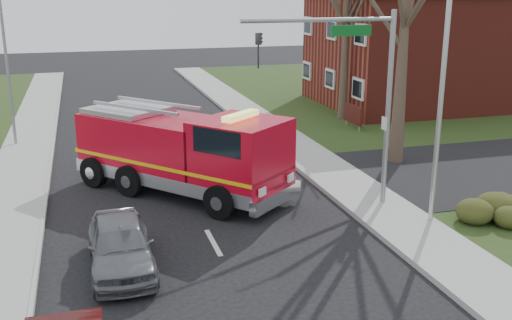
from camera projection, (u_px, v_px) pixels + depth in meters
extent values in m
plane|color=black|center=(213.00, 243.00, 18.23)|extent=(120.00, 120.00, 0.00)
cube|color=gray|center=(396.00, 219.00, 19.88)|extent=(2.40, 80.00, 0.15)
cube|color=maroon|center=(438.00, 51.00, 38.98)|extent=(15.00, 10.00, 7.00)
cube|color=silver|center=(330.00, 79.00, 37.36)|extent=(0.12, 1.40, 1.20)
cube|color=#41120F|center=(353.00, 114.00, 32.34)|extent=(0.12, 2.00, 1.00)
cylinder|color=gray|center=(359.00, 125.00, 31.73)|extent=(0.08, 0.08, 0.90)
cylinder|color=gray|center=(347.00, 119.00, 33.20)|extent=(0.08, 0.08, 0.90)
ellipsoid|color=#353E16|center=(488.00, 207.00, 19.58)|extent=(2.80, 2.00, 0.90)
cone|color=#403126|center=(404.00, 25.00, 24.66)|extent=(0.64, 0.64, 12.00)
cone|color=#403126|center=(346.00, 29.00, 33.57)|extent=(0.56, 0.56, 10.50)
cylinder|color=gray|center=(388.00, 112.00, 20.43)|extent=(0.18, 0.18, 6.80)
cylinder|color=gray|center=(320.00, 20.00, 18.86)|extent=(5.20, 0.14, 0.14)
cube|color=#0C591E|center=(351.00, 31.00, 19.26)|extent=(1.40, 0.06, 0.35)
imported|color=black|center=(259.00, 33.00, 18.42)|extent=(0.22, 0.18, 1.10)
cylinder|color=#B7BABF|center=(441.00, 98.00, 18.55)|extent=(0.16, 0.16, 8.40)
cylinder|color=gray|center=(8.00, 75.00, 28.34)|extent=(0.14, 0.14, 7.00)
cube|color=#BA081D|center=(154.00, 145.00, 23.03)|extent=(5.74, 6.07, 2.26)
cube|color=#BA081D|center=(241.00, 157.00, 20.82)|extent=(3.94, 3.94, 2.58)
cube|color=#B7BABF|center=(181.00, 173.00, 22.60)|extent=(7.55, 8.22, 0.48)
cube|color=#E5B20C|center=(180.00, 158.00, 22.43)|extent=(7.56, 8.23, 0.13)
cube|color=black|center=(270.00, 139.00, 19.96)|extent=(1.98, 1.69, 0.91)
cube|color=#E5D866|center=(241.00, 116.00, 20.41)|extent=(1.56, 1.40, 0.19)
cylinder|color=black|center=(220.00, 202.00, 19.98)|extent=(1.05, 1.15, 1.18)
cylinder|color=black|center=(265.00, 180.00, 22.22)|extent=(1.05, 1.15, 1.18)
cylinder|color=black|center=(94.00, 172.00, 23.23)|extent=(1.05, 1.15, 1.18)
cylinder|color=black|center=(144.00, 156.00, 25.47)|extent=(1.05, 1.15, 1.18)
imported|color=slate|center=(120.00, 245.00, 16.36)|extent=(1.72, 4.23, 1.44)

